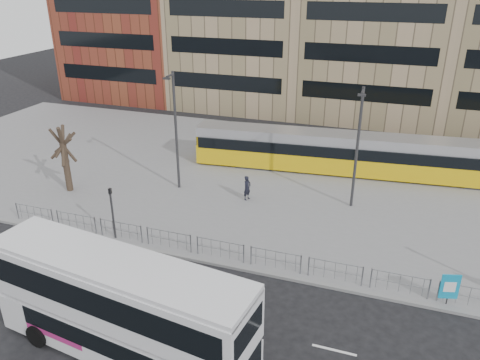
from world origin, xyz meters
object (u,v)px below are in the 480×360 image
(ad_panel, at_px, (450,287))
(lamp_post_east, at_px, (357,144))
(bare_tree, at_px, (59,123))
(traffic_light_west, at_px, (112,207))
(tram, at_px, (366,155))
(lamp_post_west, at_px, (175,127))
(double_decker_bus, at_px, (120,306))
(pedestrian, at_px, (247,188))

(ad_panel, xyz_separation_m, lamp_post_east, (-5.31, 8.52, 3.32))
(ad_panel, distance_m, bare_tree, 24.81)
(lamp_post_east, distance_m, bare_tree, 19.17)
(lamp_post_east, height_order, bare_tree, lamp_post_east)
(ad_panel, distance_m, traffic_light_west, 17.57)
(tram, xyz_separation_m, lamp_post_west, (-12.05, -6.77, 2.92))
(tram, distance_m, ad_panel, 15.10)
(double_decker_bus, bearing_deg, tram, 78.69)
(traffic_light_west, relative_size, lamp_post_west, 0.38)
(ad_panel, bearing_deg, lamp_post_east, 106.58)
(traffic_light_west, distance_m, lamp_post_west, 7.76)
(lamp_post_west, distance_m, lamp_post_east, 11.84)
(ad_panel, bearing_deg, tram, 94.21)
(ad_panel, bearing_deg, double_decker_bus, -164.83)
(lamp_post_east, bearing_deg, lamp_post_west, -174.80)
(ad_panel, xyz_separation_m, bare_tree, (-24.07, 4.58, 3.92))
(double_decker_bus, bearing_deg, traffic_light_west, 132.64)
(ad_panel, height_order, bare_tree, bare_tree)
(lamp_post_west, distance_m, bare_tree, 7.54)
(pedestrian, relative_size, lamp_post_east, 0.21)
(double_decker_bus, height_order, bare_tree, bare_tree)
(tram, height_order, lamp_post_east, lamp_post_east)
(ad_panel, height_order, pedestrian, pedestrian)
(traffic_light_west, xyz_separation_m, lamp_post_west, (0.43, 7.34, 2.46))
(double_decker_bus, distance_m, lamp_post_east, 17.39)
(tram, bearing_deg, lamp_post_west, -156.33)
(double_decker_bus, bearing_deg, ad_panel, 37.91)
(double_decker_bus, relative_size, traffic_light_west, 3.59)
(tram, relative_size, bare_tree, 3.69)
(ad_panel, xyz_separation_m, lamp_post_west, (-17.11, 7.45, 3.50))
(double_decker_bus, xyz_separation_m, lamp_post_east, (7.00, 15.79, 2.05))
(pedestrian, distance_m, lamp_post_west, 6.27)
(lamp_post_west, relative_size, bare_tree, 1.17)
(ad_panel, relative_size, pedestrian, 0.95)
(lamp_post_west, bearing_deg, ad_panel, -23.52)
(pedestrian, distance_m, lamp_post_east, 7.60)
(lamp_post_west, bearing_deg, double_decker_bus, -71.98)
(pedestrian, height_order, traffic_light_west, traffic_light_west)
(double_decker_bus, xyz_separation_m, bare_tree, (-11.75, 11.85, 2.65))
(double_decker_bus, height_order, lamp_post_east, lamp_post_east)
(pedestrian, bearing_deg, bare_tree, 122.98)
(bare_tree, bearing_deg, lamp_post_west, 22.38)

